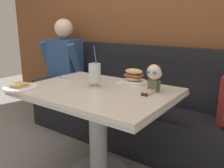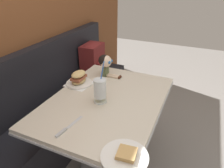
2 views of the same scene
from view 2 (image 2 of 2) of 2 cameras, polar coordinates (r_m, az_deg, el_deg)
The scene contains 9 objects.
wood_panel_wall at distance 1.92m, azimuth -26.69°, elevation 13.85°, with size 4.40×0.08×2.40m, color brown.
booth_bench at distance 2.11m, azimuth -17.20°, elevation -9.74°, with size 2.60×0.48×1.00m.
diner_table at distance 1.69m, azimuth -1.43°, elevation -9.79°, with size 1.11×0.81×0.74m.
toast_plate at distance 1.13m, azimuth 3.55°, elevation -19.04°, with size 0.25×0.25×0.04m.
milkshake_glass at distance 1.50m, azimuth -3.29°, elevation -1.50°, with size 0.10×0.10×0.31m.
sandwich_plate at distance 1.78m, azimuth -9.02°, elevation 1.31°, with size 0.22×0.22×0.12m.
butter_knife at distance 1.32m, azimuth -12.70°, elevation -12.04°, with size 0.24×0.05×0.01m.
seated_doll at distance 1.88m, azimuth -1.78°, elevation 5.91°, with size 0.11×0.22×0.20m.
backpack at distance 2.57m, azimuth -5.20°, elevation 7.01°, with size 0.30×0.25×0.41m.
Camera 2 is at (-1.20, -0.40, 1.58)m, focal length 33.48 mm.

